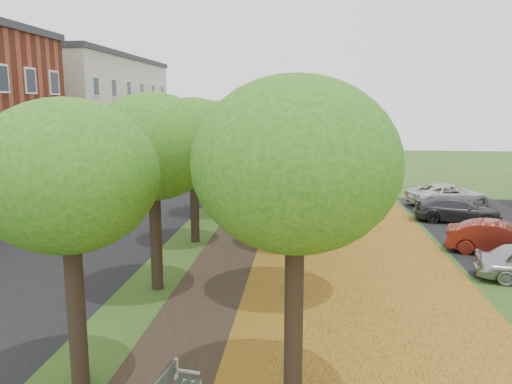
# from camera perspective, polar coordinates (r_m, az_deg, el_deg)

# --- Properties ---
(street_asphalt) EXTENTS (8.00, 70.00, 0.01)m
(street_asphalt) POSITION_cam_1_polar(r_m,az_deg,el_deg) (27.71, -16.36, -3.46)
(street_asphalt) COLOR black
(street_asphalt) RESTS_ON ground
(footpath) EXTENTS (3.20, 70.00, 0.01)m
(footpath) POSITION_cam_1_polar(r_m,az_deg,el_deg) (25.88, -0.73, -3.99)
(footpath) COLOR black
(footpath) RESTS_ON ground
(leaf_verge) EXTENTS (7.50, 70.00, 0.01)m
(leaf_verge) POSITION_cam_1_polar(r_m,az_deg,el_deg) (25.83, 10.40, -4.18)
(leaf_verge) COLOR #B68521
(leaf_verge) RESTS_ON ground
(tree_row_west) EXTENTS (4.07, 34.07, 6.41)m
(tree_row_west) POSITION_cam_1_polar(r_m,az_deg,el_deg) (25.50, -5.70, 6.34)
(tree_row_west) COLOR black
(tree_row_west) RESTS_ON ground
(tree_row_east) EXTENTS (4.07, 34.07, 6.41)m
(tree_row_east) POSITION_cam_1_polar(r_m,az_deg,el_deg) (25.01, 5.22, 6.27)
(tree_row_east) COLOR black
(tree_row_east) RESTS_ON ground
(building_cream) EXTENTS (10.30, 20.30, 10.40)m
(building_cream) POSITION_cam_1_polar(r_m,az_deg,el_deg) (47.30, -19.32, 8.19)
(building_cream) COLOR beige
(building_cream) RESTS_ON ground
(car_red) EXTENTS (4.45, 2.76, 1.38)m
(car_red) POSITION_cam_1_polar(r_m,az_deg,el_deg) (23.41, 26.08, -4.81)
(car_red) COLOR maroon
(car_red) RESTS_ON ground
(car_grey) EXTENTS (4.71, 2.50, 1.30)m
(car_grey) POSITION_cam_1_polar(r_m,az_deg,el_deg) (28.96, 21.99, -1.91)
(car_grey) COLOR #2E2F33
(car_grey) RESTS_ON ground
(car_white) EXTENTS (5.53, 3.58, 1.42)m
(car_white) POSITION_cam_1_polar(r_m,az_deg,el_deg) (33.05, 21.18, -0.35)
(car_white) COLOR silver
(car_white) RESTS_ON ground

